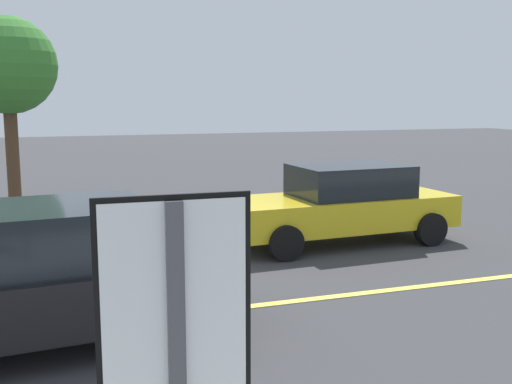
{
  "coord_description": "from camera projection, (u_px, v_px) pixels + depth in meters",
  "views": [
    {
      "loc": [
        0.33,
        -7.67,
        2.84
      ],
      "look_at": [
        3.14,
        0.44,
        1.52
      ],
      "focal_mm": 43.19,
      "sensor_mm": 36.0,
      "label": 1
    }
  ],
  "objects": [
    {
      "name": "car_yellow_mid_road",
      "position": [
        342.0,
        203.0,
        12.08
      ],
      "size": [
        4.61,
        2.11,
        1.54
      ],
      "color": "gold",
      "rests_on": "ground_plane"
    },
    {
      "name": "tree_left_verge",
      "position": [
        7.0,
        67.0,
        15.09
      ],
      "size": [
        2.4,
        2.4,
        4.83
      ],
      "color": "#513823",
      "rests_on": "ground_plane"
    },
    {
      "name": "lane_marking_centre",
      "position": [
        257.0,
        306.0,
        8.46
      ],
      "size": [
        28.0,
        0.16,
        0.01
      ],
      "primitive_type": "cube",
      "color": "#E0D14C"
    },
    {
      "name": "car_black_crossing",
      "position": [
        36.0,
        277.0,
        6.97
      ],
      "size": [
        4.7,
        2.39,
        1.64
      ],
      "color": "black",
      "rests_on": "ground_plane"
    },
    {
      "name": "ground_plane",
      "position": [
        25.0,
        333.0,
        7.49
      ],
      "size": [
        80.0,
        80.0,
        0.0
      ],
      "primitive_type": "plane",
      "color": "#38383A"
    }
  ]
}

